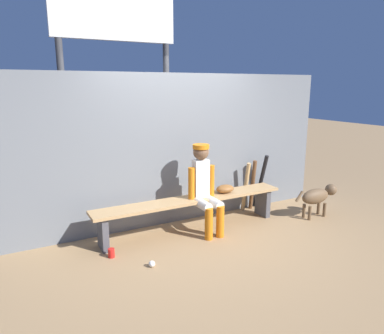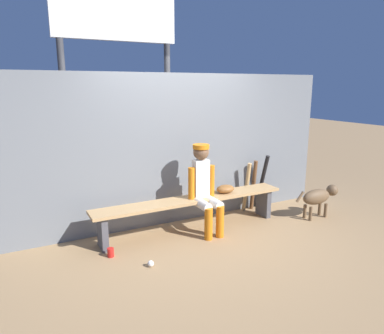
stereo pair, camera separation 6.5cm
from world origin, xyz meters
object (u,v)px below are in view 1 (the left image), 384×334
(cup_on_ground, at_px, (111,253))
(dugout_bench, at_px, (192,205))
(player_seated, at_px, (205,185))
(bat_wood_dark, at_px, (253,185))
(bat_aluminum_black, at_px, (261,181))
(cup_on_bench, at_px, (205,192))
(scoreboard, at_px, (119,38))
(baseball, at_px, (152,264))
(baseball_glove, at_px, (225,189))
(bat_wood_tan, at_px, (246,187))
(dog, at_px, (318,196))

(cup_on_ground, bearing_deg, dugout_bench, 12.10)
(player_seated, height_order, bat_wood_dark, player_seated)
(player_seated, distance_m, cup_on_ground, 1.53)
(bat_aluminum_black, relative_size, cup_on_bench, 8.53)
(cup_on_ground, bearing_deg, scoreboard, 65.87)
(baseball, bearing_deg, baseball_glove, 26.19)
(bat_wood_tan, distance_m, bat_wood_dark, 0.16)
(player_seated, xyz_separation_m, baseball, (-1.05, -0.61, -0.64))
(baseball_glove, distance_m, cup_on_ground, 1.89)
(player_seated, distance_m, bat_wood_tan, 1.12)
(dugout_bench, height_order, player_seated, player_seated)
(baseball_glove, bearing_deg, bat_wood_tan, 26.13)
(player_seated, relative_size, bat_wood_dark, 1.48)
(bat_wood_tan, distance_m, cup_on_ground, 2.49)
(cup_on_ground, bearing_deg, cup_on_bench, 11.56)
(cup_on_ground, xyz_separation_m, dog, (3.25, -0.18, 0.28))
(scoreboard, bearing_deg, bat_wood_tan, -30.98)
(baseball_glove, distance_m, bat_aluminum_black, 0.96)
(bat_wood_dark, xyz_separation_m, scoreboard, (-1.85, 1.00, 2.31))
(cup_on_bench, xyz_separation_m, dog, (1.77, -0.48, -0.20))
(dugout_bench, distance_m, dog, 2.05)
(bat_wood_dark, xyz_separation_m, dog, (0.69, -0.76, -0.08))
(cup_on_bench, height_order, scoreboard, scoreboard)
(player_seated, bearing_deg, cup_on_bench, 58.24)
(player_seated, distance_m, bat_wood_dark, 1.27)
(dugout_bench, bearing_deg, scoreboard, 112.45)
(bat_wood_dark, height_order, dog, bat_wood_dark)
(bat_wood_dark, distance_m, cup_on_ground, 2.65)
(bat_wood_tan, bearing_deg, scoreboard, 149.02)
(bat_wood_tan, distance_m, bat_aluminum_black, 0.31)
(player_seated, height_order, cup_on_ground, player_seated)
(bat_wood_dark, distance_m, cup_on_bench, 1.12)
(cup_on_bench, distance_m, scoreboard, 2.65)
(baseball, distance_m, scoreboard, 3.39)
(dugout_bench, distance_m, player_seated, 0.34)
(bat_aluminum_black, relative_size, scoreboard, 0.24)
(player_seated, distance_m, baseball_glove, 0.45)
(cup_on_bench, bearing_deg, cup_on_ground, -168.44)
(bat_wood_tan, bearing_deg, bat_wood_dark, 8.20)
(player_seated, bearing_deg, baseball, -149.85)
(bat_wood_dark, relative_size, cup_on_ground, 7.59)
(bat_aluminum_black, distance_m, cup_on_bench, 1.26)
(cup_on_bench, bearing_deg, bat_aluminum_black, 11.84)
(baseball, height_order, scoreboard, scoreboard)
(player_seated, relative_size, bat_wood_tan, 1.50)
(baseball_glove, bearing_deg, scoreboard, 129.88)
(baseball_glove, height_order, cup_on_bench, baseball_glove)
(bat_wood_dark, relative_size, scoreboard, 0.21)
(dugout_bench, bearing_deg, player_seated, -38.16)
(baseball, bearing_deg, dog, 5.34)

